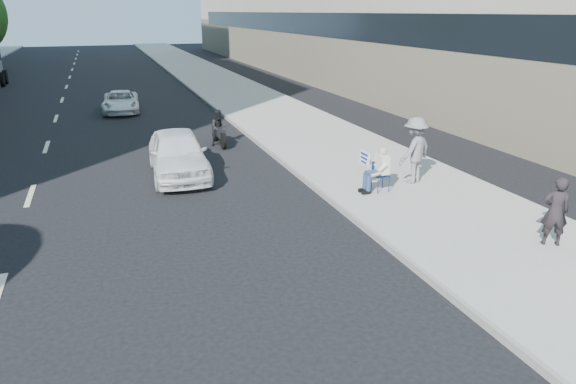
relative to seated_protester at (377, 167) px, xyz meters
name	(u,v)px	position (x,y,z in m)	size (l,w,h in m)	color
ground	(358,289)	(-2.93, -4.56, -0.87)	(160.00, 160.00, 0.00)	black
near_sidewalk	(258,105)	(1.07, 15.44, -0.80)	(5.00, 120.00, 0.15)	#99968F
seated_protester	(377,167)	(0.00, 0.00, 0.00)	(0.83, 1.12, 1.31)	navy
jogger	(415,150)	(1.45, 0.36, 0.27)	(1.29, 0.74, 1.99)	slate
pedestrian_woman	(555,211)	(1.88, -4.48, 0.06)	(0.57, 0.38, 1.57)	black
white_sedan_near	(178,153)	(-5.05, 3.94, -0.13)	(1.74, 4.33, 1.48)	white
white_sedan_far	(121,102)	(-6.24, 16.18, -0.33)	(1.80, 3.91, 1.09)	white
motorcycle	(219,129)	(-2.93, 7.39, -0.24)	(0.72, 2.04, 1.42)	black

